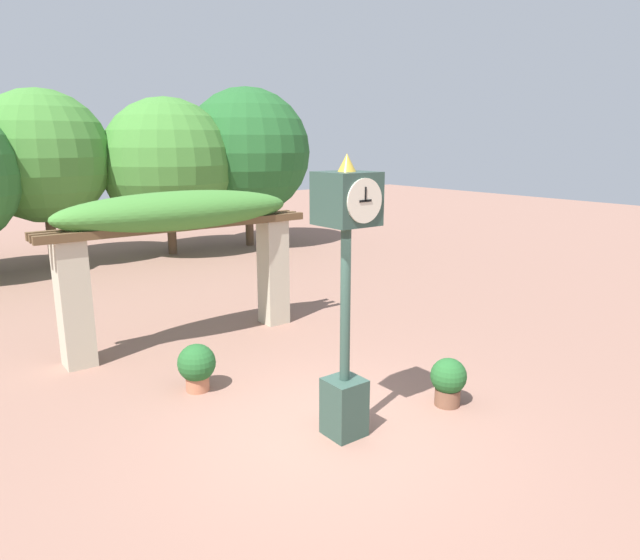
% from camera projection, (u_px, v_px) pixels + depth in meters
% --- Properties ---
extents(ground_plane, '(60.00, 60.00, 0.00)m').
position_uv_depth(ground_plane, '(327.00, 431.00, 7.26)').
color(ground_plane, '#8E6656').
extents(pedestal_clock, '(0.60, 0.65, 3.46)m').
position_uv_depth(pedestal_clock, '(346.00, 283.00, 6.72)').
color(pedestal_clock, '#2D473D').
rests_on(pedestal_clock, ground).
extents(pergola, '(4.86, 1.07, 2.75)m').
position_uv_depth(pergola, '(181.00, 228.00, 10.00)').
color(pergola, '#BCB299').
rests_on(pergola, ground).
extents(potted_plant_near_left, '(0.50, 0.50, 0.68)m').
position_uv_depth(potted_plant_near_left, '(448.00, 380.00, 7.89)').
color(potted_plant_near_left, brown).
rests_on(potted_plant_near_left, ground).
extents(potted_plant_near_right, '(0.56, 0.56, 0.71)m').
position_uv_depth(potted_plant_near_right, '(197.00, 365.00, 8.35)').
color(potted_plant_near_right, '#B26B4C').
rests_on(potted_plant_near_right, ground).
extents(tree_line, '(16.59, 4.91, 5.36)m').
position_uv_depth(tree_line, '(56.00, 164.00, 16.09)').
color(tree_line, brown).
rests_on(tree_line, ground).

